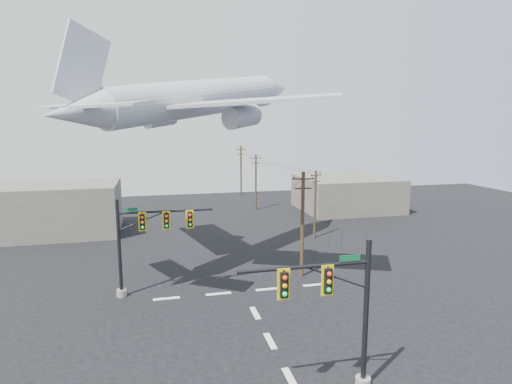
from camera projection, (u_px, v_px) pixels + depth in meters
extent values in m
plane|color=black|center=(290.00, 379.00, 22.38)|extent=(120.00, 120.00, 0.00)
cube|color=silver|center=(290.00, 378.00, 22.38)|extent=(0.40, 2.00, 0.01)
cube|color=silver|center=(270.00, 341.00, 26.22)|extent=(0.40, 2.00, 0.01)
cube|color=silver|center=(255.00, 313.00, 30.06)|extent=(0.40, 2.00, 0.01)
cube|color=silver|center=(166.00, 298.00, 32.53)|extent=(2.00, 0.40, 0.01)
cube|color=silver|center=(219.00, 294.00, 33.44)|extent=(2.00, 0.40, 0.01)
cube|color=silver|center=(268.00, 289.00, 34.36)|extent=(2.00, 0.40, 0.01)
cube|color=silver|center=(315.00, 285.00, 35.27)|extent=(2.00, 0.40, 0.01)
cylinder|color=gray|center=(363.00, 382.00, 21.58)|extent=(0.78, 0.78, 0.55)
cylinder|color=black|center=(366.00, 316.00, 21.00)|extent=(0.27, 0.27, 7.75)
cylinder|color=black|center=(305.00, 267.00, 19.82)|extent=(6.44, 0.18, 0.18)
cylinder|color=black|center=(337.00, 278.00, 20.29)|extent=(3.48, 0.09, 0.09)
cube|color=black|center=(328.00, 280.00, 20.02)|extent=(0.38, 0.33, 1.22)
cube|color=yellow|center=(327.00, 280.00, 20.04)|extent=(0.61, 0.04, 1.49)
sphere|color=#FB2D0D|center=(329.00, 274.00, 19.77)|extent=(0.22, 0.22, 0.22)
sphere|color=orange|center=(329.00, 282.00, 19.84)|extent=(0.22, 0.22, 0.22)
sphere|color=#0EE149|center=(329.00, 290.00, 19.90)|extent=(0.22, 0.22, 0.22)
cube|color=black|center=(284.00, 284.00, 19.53)|extent=(0.38, 0.33, 1.22)
cube|color=yellow|center=(284.00, 284.00, 19.55)|extent=(0.61, 0.04, 1.49)
sphere|color=#FB2D0D|center=(285.00, 278.00, 19.28)|extent=(0.22, 0.22, 0.22)
sphere|color=orange|center=(285.00, 286.00, 19.35)|extent=(0.22, 0.22, 0.22)
sphere|color=#0EE149|center=(285.00, 294.00, 19.41)|extent=(0.22, 0.22, 0.22)
cube|color=#0B532D|center=(350.00, 258.00, 20.22)|extent=(1.05, 0.04, 0.29)
cylinder|color=gray|center=(122.00, 293.00, 32.93)|extent=(0.76, 0.76, 0.54)
cylinder|color=black|center=(119.00, 249.00, 32.36)|extent=(0.26, 0.26, 7.61)
cylinder|color=black|center=(166.00, 211.00, 32.73)|extent=(7.13, 0.17, 0.17)
cylinder|color=black|center=(142.00, 221.00, 32.43)|extent=(3.79, 0.09, 0.09)
cube|color=black|center=(142.00, 222.00, 32.28)|extent=(0.37, 0.33, 1.20)
cube|color=yellow|center=(142.00, 222.00, 32.30)|extent=(0.60, 0.04, 1.47)
sphere|color=#FB2D0D|center=(142.00, 217.00, 32.04)|extent=(0.22, 0.22, 0.22)
sphere|color=orange|center=(142.00, 222.00, 32.10)|extent=(0.22, 0.22, 0.22)
sphere|color=#0EE149|center=(143.00, 227.00, 32.17)|extent=(0.22, 0.22, 0.22)
cube|color=black|center=(166.00, 220.00, 32.69)|extent=(0.37, 0.33, 1.20)
cube|color=yellow|center=(166.00, 220.00, 32.71)|extent=(0.60, 0.04, 1.47)
sphere|color=#FB2D0D|center=(166.00, 216.00, 32.45)|extent=(0.22, 0.22, 0.22)
sphere|color=orange|center=(166.00, 221.00, 32.51)|extent=(0.22, 0.22, 0.22)
sphere|color=#0EE149|center=(167.00, 226.00, 32.57)|extent=(0.22, 0.22, 0.22)
cube|color=black|center=(190.00, 219.00, 33.10)|extent=(0.37, 0.33, 1.20)
cube|color=yellow|center=(190.00, 219.00, 33.12)|extent=(0.60, 0.04, 1.47)
sphere|color=#FB2D0D|center=(190.00, 215.00, 32.86)|extent=(0.22, 0.22, 0.22)
sphere|color=orange|center=(190.00, 220.00, 32.92)|extent=(0.22, 0.22, 0.22)
sphere|color=#0EE149|center=(190.00, 225.00, 32.98)|extent=(0.22, 0.22, 0.22)
cube|color=#0B532D|center=(131.00, 210.00, 32.04)|extent=(1.03, 0.04, 0.28)
cylinder|color=#49331F|center=(302.00, 225.00, 36.61)|extent=(0.31, 0.31, 9.17)
cube|color=#49331F|center=(303.00, 179.00, 35.97)|extent=(1.83, 0.44, 0.12)
cube|color=#49331F|center=(303.00, 188.00, 36.10)|extent=(1.43, 0.37, 0.12)
cylinder|color=black|center=(294.00, 178.00, 35.90)|extent=(0.10, 0.10, 0.12)
cylinder|color=black|center=(303.00, 178.00, 35.95)|extent=(0.10, 0.10, 0.12)
cylinder|color=black|center=(313.00, 178.00, 36.00)|extent=(0.10, 0.10, 0.12)
cylinder|color=#49331F|center=(315.00, 205.00, 49.08)|extent=(0.26, 0.26, 7.84)
cube|color=#49331F|center=(316.00, 175.00, 48.53)|extent=(1.52, 0.67, 0.11)
cube|color=#49331F|center=(316.00, 181.00, 48.64)|extent=(1.19, 0.54, 0.11)
cylinder|color=black|center=(311.00, 175.00, 48.12)|extent=(0.09, 0.09, 0.11)
cylinder|color=black|center=(316.00, 174.00, 48.51)|extent=(0.09, 0.09, 0.11)
cylinder|color=black|center=(320.00, 174.00, 48.91)|extent=(0.09, 0.09, 0.11)
cylinder|color=#49331F|center=(256.00, 182.00, 65.09)|extent=(0.29, 0.29, 8.49)
cube|color=#49331F|center=(256.00, 158.00, 64.49)|extent=(1.66, 0.73, 0.12)
cube|color=#49331F|center=(256.00, 163.00, 64.62)|extent=(1.30, 0.59, 0.12)
cylinder|color=black|center=(251.00, 157.00, 64.58)|extent=(0.10, 0.10, 0.12)
cylinder|color=black|center=(256.00, 157.00, 64.48)|extent=(0.10, 0.10, 0.12)
cylinder|color=black|center=(261.00, 158.00, 64.38)|extent=(0.10, 0.10, 0.12)
cylinder|color=#49331F|center=(241.00, 171.00, 77.34)|extent=(0.31, 0.31, 9.06)
cube|color=#49331F|center=(241.00, 149.00, 76.71)|extent=(1.87, 0.41, 0.12)
cube|color=#49331F|center=(241.00, 154.00, 76.85)|extent=(1.46, 0.35, 0.12)
cylinder|color=black|center=(236.00, 149.00, 76.39)|extent=(0.10, 0.10, 0.12)
cylinder|color=black|center=(241.00, 149.00, 76.70)|extent=(0.10, 0.10, 0.12)
cylinder|color=black|center=(245.00, 149.00, 77.01)|extent=(0.10, 0.10, 0.12)
cylinder|color=black|center=(303.00, 178.00, 42.08)|extent=(5.78, 11.55, 0.03)
cylinder|color=black|center=(276.00, 166.00, 56.35)|extent=(2.96, 17.42, 0.03)
cylinder|color=black|center=(243.00, 154.00, 70.43)|extent=(0.24, 12.75, 0.03)
cylinder|color=black|center=(318.00, 177.00, 42.43)|extent=(5.56, 11.55, 0.03)
cylinder|color=black|center=(287.00, 166.00, 56.69)|extent=(2.83, 17.42, 0.03)
cylinder|color=black|center=(252.00, 154.00, 70.80)|extent=(0.36, 12.75, 0.03)
cylinder|color=#ACB0B9|center=(200.00, 98.00, 37.06)|extent=(16.98, 15.30, 5.42)
cone|color=#ACB0B9|center=(275.00, 90.00, 46.34)|extent=(5.57, 5.41, 3.60)
cone|color=#ACB0B9|center=(75.00, 113.00, 27.78)|extent=(5.34, 5.15, 3.29)
cube|color=#ACB0B9|center=(136.00, 105.00, 40.07)|extent=(7.65, 13.32, 0.76)
cube|color=#ACB0B9|center=(256.00, 101.00, 32.09)|extent=(13.29, 9.13, 0.76)
cylinder|color=#ACB0B9|center=(160.00, 117.00, 39.83)|extent=(3.63, 3.47, 2.10)
cylinder|color=#ACB0B9|center=(242.00, 117.00, 34.24)|extent=(3.63, 3.47, 2.10)
cube|color=#ACB0B9|center=(82.00, 66.00, 27.88)|extent=(3.53, 3.10, 5.57)
cube|color=#ACB0B9|center=(56.00, 107.00, 29.89)|extent=(4.04, 5.30, 0.43)
cube|color=#ACB0B9|center=(111.00, 105.00, 26.32)|extent=(5.21, 4.49, 0.43)
cube|color=#68645B|center=(40.00, 209.00, 50.92)|extent=(18.00, 10.00, 6.00)
cube|color=#68645B|center=(347.00, 193.00, 65.41)|extent=(14.00, 12.00, 5.00)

